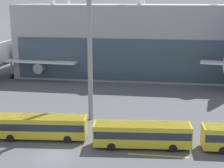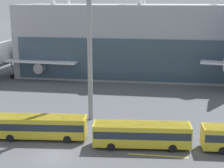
# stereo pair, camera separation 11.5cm
# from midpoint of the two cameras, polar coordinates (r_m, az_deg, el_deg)

# --- Properties ---
(ground_plane) EXTENTS (440.00, 440.00, 0.00)m
(ground_plane) POSITION_cam_midpoint_polar(r_m,az_deg,el_deg) (41.36, -9.53, -11.69)
(ground_plane) COLOR #515459
(shuttle_bus_1) EXTENTS (12.04, 3.76, 3.02)m
(shuttle_bus_1) POSITION_cam_midpoint_polar(r_m,az_deg,el_deg) (45.70, -11.71, -6.79)
(shuttle_bus_1) COLOR gold
(shuttle_bus_1) RESTS_ON ground_plane
(shuttle_bus_2) EXTENTS (12.04, 3.72, 3.02)m
(shuttle_bus_2) POSITION_cam_midpoint_polar(r_m,az_deg,el_deg) (42.44, 5.03, -8.20)
(shuttle_bus_2) COLOR gold
(shuttle_bus_2) RESTS_ON ground_plane
(floodlight_mast) EXTENTS (2.39, 2.39, 23.25)m
(floodlight_mast) POSITION_cam_midpoint_polar(r_m,az_deg,el_deg) (49.48, -3.72, 9.69)
(floodlight_mast) COLOR gray
(floodlight_mast) RESTS_ON ground_plane
(lane_stripe_0) EXTENTS (7.05, 0.30, 0.01)m
(lane_stripe_0) POSITION_cam_midpoint_polar(r_m,az_deg,el_deg) (41.19, 7.74, -11.73)
(lane_stripe_0) COLOR yellow
(lane_stripe_0) RESTS_ON ground_plane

